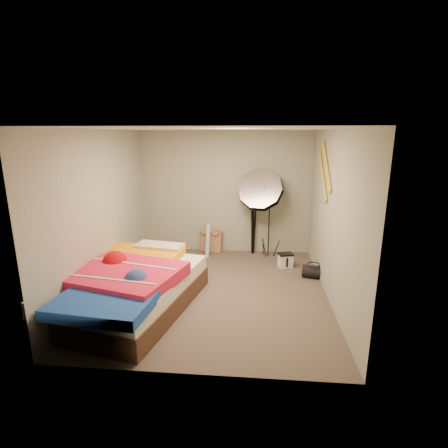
# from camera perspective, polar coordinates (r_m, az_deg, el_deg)

# --- Properties ---
(floor) EXTENTS (4.00, 4.00, 0.00)m
(floor) POSITION_cam_1_polar(r_m,az_deg,el_deg) (5.68, -1.57, -10.84)
(floor) COLOR brown
(floor) RESTS_ON ground
(ceiling) EXTENTS (4.00, 4.00, 0.00)m
(ceiling) POSITION_cam_1_polar(r_m,az_deg,el_deg) (5.13, -1.77, 15.29)
(ceiling) COLOR silver
(ceiling) RESTS_ON wall_back
(wall_back) EXTENTS (3.50, 0.00, 3.50)m
(wall_back) POSITION_cam_1_polar(r_m,az_deg,el_deg) (7.21, 0.19, 5.12)
(wall_back) COLOR #9A9F8F
(wall_back) RESTS_ON floor
(wall_front) EXTENTS (3.50, 0.00, 3.50)m
(wall_front) POSITION_cam_1_polar(r_m,az_deg,el_deg) (3.37, -5.65, -6.15)
(wall_front) COLOR #9A9F8F
(wall_front) RESTS_ON floor
(wall_left) EXTENTS (0.00, 4.00, 4.00)m
(wall_left) POSITION_cam_1_polar(r_m,az_deg,el_deg) (5.73, -19.32, 1.81)
(wall_left) COLOR #9A9F8F
(wall_left) RESTS_ON floor
(wall_right) EXTENTS (0.00, 4.00, 4.00)m
(wall_right) POSITION_cam_1_polar(r_m,az_deg,el_deg) (5.35, 17.30, 1.10)
(wall_right) COLOR #9A9F8F
(wall_right) RESTS_ON floor
(tote_bag) EXTENTS (0.48, 0.29, 0.46)m
(tote_bag) POSITION_cam_1_polar(r_m,az_deg,el_deg) (7.39, -2.02, -2.86)
(tote_bag) COLOR tan
(tote_bag) RESTS_ON floor
(wrapping_roll) EXTENTS (0.11, 0.20, 0.68)m
(wrapping_roll) POSITION_cam_1_polar(r_m,az_deg,el_deg) (7.03, -2.68, -2.79)
(wrapping_roll) COLOR #5EA7CD
(wrapping_roll) RESTS_ON floor
(camera_case) EXTENTS (0.29, 0.24, 0.25)m
(camera_case) POSITION_cam_1_polar(r_m,az_deg,el_deg) (6.66, 9.98, -5.94)
(camera_case) COLOR white
(camera_case) RESTS_ON floor
(duffel_bag) EXTENTS (0.41, 0.31, 0.23)m
(duffel_bag) POSITION_cam_1_polar(r_m,az_deg,el_deg) (6.30, 14.37, -7.54)
(duffel_bag) COLOR black
(duffel_bag) RESTS_ON floor
(wall_stripe_upper) EXTENTS (0.02, 0.91, 0.78)m
(wall_stripe_upper) POSITION_cam_1_polar(r_m,az_deg,el_deg) (5.82, 16.41, 9.21)
(wall_stripe_upper) COLOR gold
(wall_stripe_upper) RESTS_ON wall_right
(wall_stripe_lower) EXTENTS (0.02, 0.91, 0.78)m
(wall_stripe_lower) POSITION_cam_1_polar(r_m,az_deg,el_deg) (6.08, 15.83, 7.56)
(wall_stripe_lower) COLOR gold
(wall_stripe_lower) RESTS_ON wall_right
(bed) EXTENTS (2.01, 2.64, 0.66)m
(bed) POSITION_cam_1_polar(r_m,az_deg,el_deg) (5.21, -15.23, -9.79)
(bed) COLOR #4C3122
(bed) RESTS_ON floor
(photo_umbrella) EXTENTS (1.18, 0.93, 1.87)m
(photo_umbrella) POSITION_cam_1_polar(r_m,az_deg,el_deg) (6.87, 6.08, 5.34)
(photo_umbrella) COLOR black
(photo_umbrella) RESTS_ON floor
(camera_tripod) EXTENTS (0.08, 0.08, 1.37)m
(camera_tripod) POSITION_cam_1_polar(r_m,az_deg,el_deg) (7.15, 4.79, 1.18)
(camera_tripod) COLOR black
(camera_tripod) RESTS_ON floor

